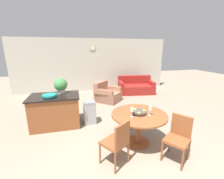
% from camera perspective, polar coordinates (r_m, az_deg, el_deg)
% --- Properties ---
extents(wall_back, '(8.00, 0.09, 2.70)m').
position_cam_1_polar(wall_back, '(8.03, -7.09, 9.23)').
color(wall_back, beige).
rests_on(wall_back, ground_plane).
extents(dining_table, '(1.25, 1.25, 0.74)m').
position_cam_1_polar(dining_table, '(3.52, 10.17, -11.60)').
color(dining_table, brown).
rests_on(dining_table, ground_plane).
extents(dining_chair_near_left, '(0.58, 0.58, 0.90)m').
position_cam_1_polar(dining_chair_near_left, '(2.91, 1.98, -19.08)').
color(dining_chair_near_left, brown).
rests_on(dining_chair_near_left, ground_plane).
extents(dining_chair_near_right, '(0.58, 0.58, 0.90)m').
position_cam_1_polar(dining_chair_near_right, '(3.31, 23.94, -15.87)').
color(dining_chair_near_right, brown).
rests_on(dining_chair_near_right, ground_plane).
extents(fruit_bowl, '(0.32, 0.32, 0.10)m').
position_cam_1_polar(fruit_bowl, '(3.43, 10.34, -8.31)').
color(fruit_bowl, '#4C4742').
rests_on(fruit_bowl, dining_table).
extents(wine_glass_left, '(0.07, 0.07, 0.21)m').
position_cam_1_polar(wine_glass_left, '(3.22, 7.69, -7.71)').
color(wine_glass_left, silver).
rests_on(wine_glass_left, dining_table).
extents(wine_glass_right, '(0.07, 0.07, 0.21)m').
position_cam_1_polar(wine_glass_right, '(3.36, 14.39, -7.09)').
color(wine_glass_right, silver).
rests_on(wine_glass_right, dining_table).
extents(kitchen_island, '(1.34, 0.86, 0.90)m').
position_cam_1_polar(kitchen_island, '(4.59, -20.65, -7.54)').
color(kitchen_island, brown).
rests_on(kitchen_island, ground_plane).
extents(teal_bowl, '(0.37, 0.37, 0.08)m').
position_cam_1_polar(teal_bowl, '(4.32, -22.67, -2.11)').
color(teal_bowl, teal).
rests_on(teal_bowl, kitchen_island).
extents(potted_plant, '(0.37, 0.37, 0.45)m').
position_cam_1_polar(potted_plant, '(4.57, -18.94, 1.58)').
color(potted_plant, beige).
rests_on(potted_plant, kitchen_island).
extents(trash_bin, '(0.34, 0.31, 0.67)m').
position_cam_1_polar(trash_bin, '(4.54, -8.49, -8.61)').
color(trash_bin, '#9E9EA3').
rests_on(trash_bin, ground_plane).
extents(couch, '(1.82, 1.21, 0.84)m').
position_cam_1_polar(couch, '(7.71, 8.99, 0.89)').
color(couch, maroon).
rests_on(couch, ground_plane).
extents(armchair, '(1.25, 1.25, 0.81)m').
position_cam_1_polar(armchair, '(6.39, -1.87, -1.94)').
color(armchair, '#A87056').
rests_on(armchair, ground_plane).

